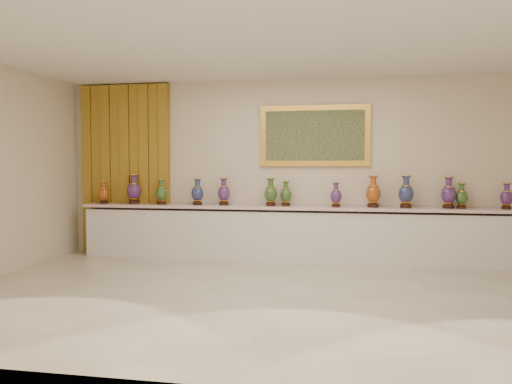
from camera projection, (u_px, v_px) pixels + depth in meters
ground at (276, 296)px, 5.96m from camera, size 8.00×8.00×0.00m
room at (154, 164)px, 8.72m from camera, size 8.00×8.00×8.00m
counter at (295, 234)px, 8.17m from camera, size 7.28×0.48×0.90m
vase_0 at (104, 193)px, 8.69m from camera, size 0.23×0.23×0.39m
vase_1 at (134, 190)px, 8.65m from camera, size 0.29×0.29×0.51m
vase_2 at (162, 193)px, 8.49m from camera, size 0.25×0.25×0.43m
vase_3 at (197, 193)px, 8.38m from camera, size 0.22×0.22×0.45m
vase_4 at (224, 193)px, 8.34m from camera, size 0.23×0.23×0.45m
vase_5 at (271, 193)px, 8.18m from camera, size 0.25×0.25×0.46m
vase_6 at (286, 195)px, 8.18m from camera, size 0.24×0.24×0.41m
vase_7 at (336, 196)px, 7.96m from camera, size 0.23×0.23×0.40m
vase_8 at (373, 193)px, 7.91m from camera, size 0.24×0.24×0.51m
vase_9 at (406, 193)px, 7.80m from camera, size 0.29×0.29×0.51m
vase_10 at (449, 194)px, 7.71m from camera, size 0.29×0.29×0.49m
vase_11 at (462, 197)px, 7.68m from camera, size 0.23×0.23×0.39m
vase_12 at (507, 197)px, 7.56m from camera, size 0.25×0.25×0.40m
label_card at (240, 206)px, 8.17m from camera, size 0.10×0.06×0.00m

